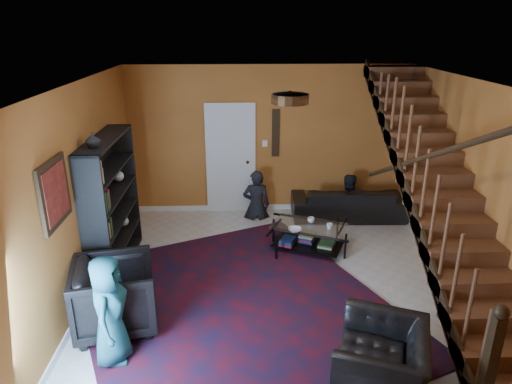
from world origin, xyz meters
TOP-DOWN VIEW (x-y plane):
  - floor at (0.00, 0.00)m, footprint 5.50×5.50m
  - room at (-1.33, 1.33)m, footprint 5.50×5.50m
  - staircase at (2.12, -0.00)m, footprint 0.95×5.02m
  - bookshelf at (-2.40, 0.60)m, footprint 0.35×1.80m
  - door at (-0.70, 2.73)m, footprint 0.82×0.05m
  - framed_picture at (-2.57, -0.90)m, footprint 0.04×0.74m
  - wall_hanging at (0.15, 2.73)m, footprint 0.14×0.03m
  - ceiling_fixture at (0.00, -0.80)m, footprint 0.40×0.40m
  - rug at (-0.61, -0.57)m, footprint 5.05×5.32m
  - sofa at (1.50, 2.30)m, footprint 2.11×0.88m
  - armchair_left at (-2.05, -0.90)m, footprint 1.13×1.11m
  - armchair_right at (0.85, -1.99)m, footprint 1.17×1.25m
  - person_adult_a at (-0.23, 2.35)m, footprint 0.51×0.34m
  - person_adult_b at (1.50, 2.35)m, footprint 0.63×0.49m
  - person_child at (-1.95, -1.49)m, footprint 0.41×0.62m
  - coffee_table at (0.56, 0.98)m, footprint 1.31×1.08m
  - cup_a at (0.61, 1.10)m, footprint 0.15×0.15m
  - cup_b at (0.86, 0.85)m, footprint 0.10×0.10m
  - bowl at (0.31, 0.79)m, footprint 0.21×0.21m
  - vase at (-2.41, 0.10)m, footprint 0.18×0.18m

SIDE VIEW (x-z plane):
  - floor at x=0.00m, z-range 0.00..0.00m
  - rug at x=-0.61m, z-range 0.00..0.02m
  - room at x=-1.33m, z-range -2.70..2.80m
  - person_adult_b at x=1.50m, z-range -0.45..0.84m
  - person_adult_a at x=-0.23m, z-range -0.45..0.94m
  - coffee_table at x=0.56m, z-range 0.03..0.47m
  - sofa at x=1.50m, z-range 0.00..0.61m
  - armchair_right at x=0.85m, z-range 0.00..0.65m
  - armchair_left at x=-2.05m, z-range 0.00..0.86m
  - bowl at x=0.31m, z-range 0.44..0.49m
  - cup_b at x=0.86m, z-range 0.44..0.52m
  - cup_a at x=0.61m, z-range 0.44..0.53m
  - person_child at x=-1.95m, z-range 0.00..1.26m
  - bookshelf at x=-2.40m, z-range -0.04..1.96m
  - door at x=-0.70m, z-range 0.00..2.05m
  - staircase at x=2.12m, z-range -0.19..2.99m
  - wall_hanging at x=0.15m, z-range 1.10..2.00m
  - framed_picture at x=-2.57m, z-range 1.38..2.12m
  - vase at x=-2.41m, z-range 2.00..2.19m
  - ceiling_fixture at x=0.00m, z-range 2.69..2.79m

